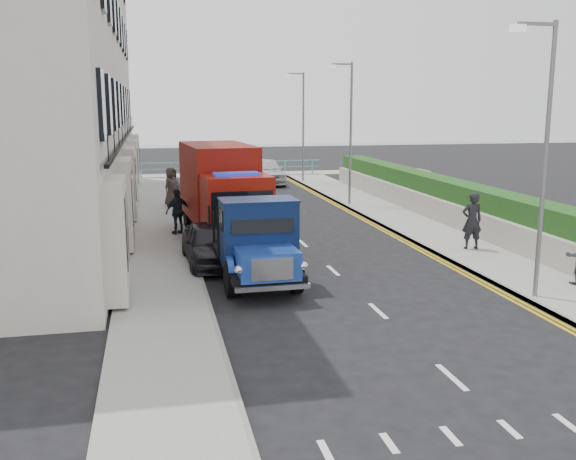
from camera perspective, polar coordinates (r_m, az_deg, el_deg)
The scene contains 21 objects.
ground at distance 17.90m, azimuth 5.81°, elevation -5.22°, with size 120.00×120.00×0.00m, color black.
pavement_west at distance 25.81m, azimuth -11.55°, elevation -0.18°, with size 2.40×38.00×0.12m, color gray.
pavement_east at distance 27.92m, azimuth 10.52°, elevation 0.71°, with size 2.60×38.00×0.12m, color gray.
promenade at distance 45.91m, azimuth -5.37°, elevation 4.88°, with size 30.00×2.50×0.12m, color gray.
sea_plane at distance 76.68m, azimuth -8.15°, elevation 7.26°, with size 120.00×120.00×0.00m, color slate.
terrace_west at distance 29.69m, azimuth -20.75°, elevation 14.58°, with size 6.31×30.20×14.25m.
garden_east at distance 28.57m, azimuth 14.13°, elevation 2.50°, with size 1.45×28.00×1.75m.
seafront_railing at distance 45.06m, azimuth -5.26°, elevation 5.43°, with size 13.00×0.08×1.11m.
lamp_near at distance 17.23m, azimuth 21.64°, elevation 6.96°, with size 1.23×0.18×7.00m.
lamp_mid at distance 31.80m, azimuth 5.40°, elevation 9.24°, with size 1.23×0.18×7.00m.
lamp_far at distance 41.45m, azimuth 1.20°, elevation 9.71°, with size 1.23×0.18×7.00m.
bedford_lorry at distance 17.81m, azimuth -2.72°, elevation -1.50°, with size 2.17×5.24×2.45m.
red_lorry at distance 24.18m, azimuth -5.91°, elevation 3.60°, with size 2.79×6.88×3.52m.
parked_car_front at distance 20.40m, azimuth -6.92°, elevation -1.24°, with size 1.60×3.98×1.36m, color black.
parked_car_mid at distance 28.80m, azimuth -6.49°, elevation 2.27°, with size 1.31×3.75×1.24m, color #5CABC6.
parked_car_rear at distance 31.03m, azimuth -6.92°, elevation 3.05°, with size 1.97×4.85×1.41m, color #9D9DA1.
seafront_car_left at distance 39.98m, azimuth -6.45°, elevation 5.04°, with size 2.74×5.94×1.65m, color black.
seafront_car_right at distance 41.05m, azimuth -1.97°, elevation 5.26°, with size 1.95×4.84×1.65m, color silver.
pedestrian_east_near at distance 22.80m, azimuth 16.03°, elevation 0.79°, with size 0.72×0.47×1.96m, color black.
pedestrian_west_near at distance 24.82m, azimuth -9.76°, elevation 1.64°, with size 1.03×0.43×1.75m, color #1A2530.
pedestrian_west_far at distance 31.71m, azimuth -10.32°, elevation 3.79°, with size 0.93×0.60×1.90m, color #372B27.
Camera 1 is at (-5.35, -16.33, 5.02)m, focal length 40.00 mm.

